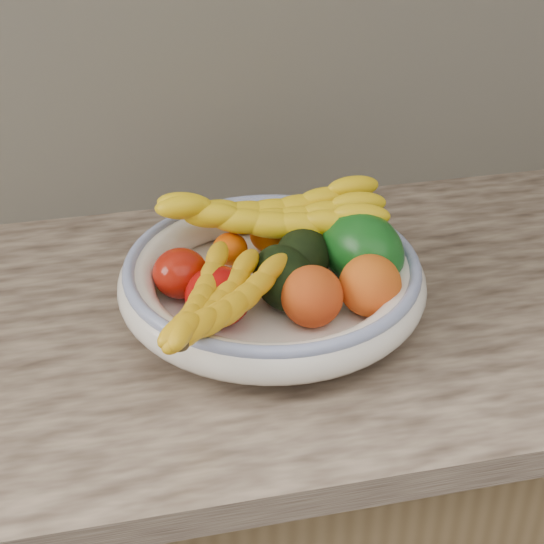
{
  "coord_description": "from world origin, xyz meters",
  "views": [
    {
      "loc": [
        -0.19,
        0.79,
        1.52
      ],
      "look_at": [
        0.0,
        1.66,
        0.96
      ],
      "focal_mm": 55.0,
      "sensor_mm": 36.0,
      "label": 1
    }
  ],
  "objects_px": {
    "green_mango": "(361,248)",
    "banana_bunch_front": "(215,309)",
    "banana_bunch_back": "(271,221)",
    "fruit_bowl": "(272,280)"
  },
  "relations": [
    {
      "from": "fruit_bowl",
      "to": "green_mango",
      "type": "relative_size",
      "value": 2.88
    },
    {
      "from": "green_mango",
      "to": "banana_bunch_back",
      "type": "relative_size",
      "value": 0.43
    },
    {
      "from": "banana_bunch_back",
      "to": "green_mango",
      "type": "bearing_deg",
      "value": -26.43
    },
    {
      "from": "fruit_bowl",
      "to": "banana_bunch_front",
      "type": "bearing_deg",
      "value": -132.14
    },
    {
      "from": "banana_bunch_back",
      "to": "banana_bunch_front",
      "type": "xyz_separation_m",
      "value": [
        -0.1,
        -0.18,
        -0.01
      ]
    },
    {
      "from": "banana_bunch_front",
      "to": "green_mango",
      "type": "bearing_deg",
      "value": -29.81
    },
    {
      "from": "green_mango",
      "to": "banana_bunch_front",
      "type": "height_order",
      "value": "green_mango"
    },
    {
      "from": "fruit_bowl",
      "to": "banana_bunch_front",
      "type": "relative_size",
      "value": 1.54
    },
    {
      "from": "fruit_bowl",
      "to": "banana_bunch_back",
      "type": "relative_size",
      "value": 1.23
    },
    {
      "from": "banana_bunch_back",
      "to": "banana_bunch_front",
      "type": "height_order",
      "value": "banana_bunch_back"
    }
  ]
}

